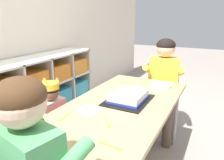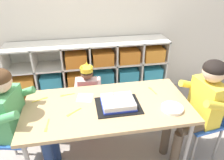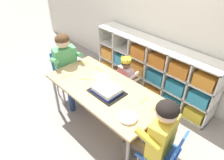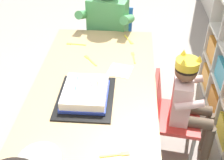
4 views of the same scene
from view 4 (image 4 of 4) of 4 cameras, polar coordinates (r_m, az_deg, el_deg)
The scene contains 13 objects.
activity_table at distance 1.72m, azimuth -3.51°, elevation -2.78°, with size 1.45×0.71×0.64m.
classroom_chair_blue at distance 2.00m, azimuth 10.80°, elevation -6.22°, with size 0.37×0.36×0.59m.
child_with_crown at distance 1.91m, azimuth 14.37°, elevation -3.34°, with size 0.31×0.32×0.80m.
classroom_chair_adult_side at distance 2.53m, azimuth -0.39°, elevation 7.07°, with size 0.42×0.41×0.73m.
adult_helper_seated at distance 2.34m, azimuth -1.24°, elevation 10.02°, with size 0.46×0.45×1.05m.
birthday_cake_on_tray at distance 1.61m, azimuth -5.10°, elevation -2.68°, with size 0.38×0.30×0.10m.
paper_plate_stack at distance 1.34m, azimuth -13.60°, elevation -14.63°, with size 0.18×0.18×0.03m, color white.
paper_napkin_square at distance 1.84m, azimuth 1.56°, elevation 1.81°, with size 0.14×0.14×0.00m, color white.
fork_beside_plate_stack at distance 1.94m, azimuth -4.22°, elevation 3.85°, with size 0.13×0.10×0.00m.
fork_near_child_seat at distance 1.34m, azimuth 0.91°, elevation -14.02°, with size 0.04×0.13×0.00m.
fork_scattered_mid_table at distance 2.17m, azimuth 3.25°, elevation 7.61°, with size 0.13×0.07×0.00m.
fork_by_napkin at distance 2.13m, azimuth -7.06°, elevation 6.81°, with size 0.03×0.14×0.00m.
fork_near_cake_tray at distance 1.97m, azimuth 4.11°, elevation 4.42°, with size 0.14×0.03×0.00m.
Camera 4 is at (1.33, 0.20, 1.67)m, focal length 48.01 mm.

